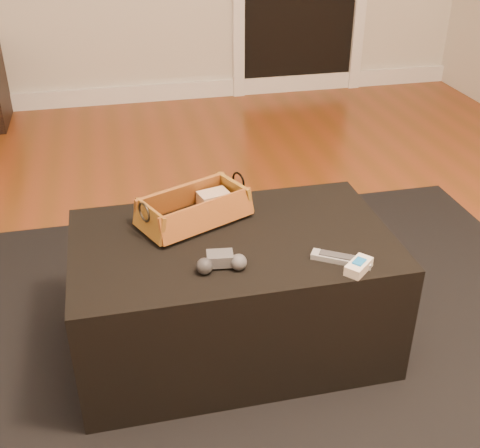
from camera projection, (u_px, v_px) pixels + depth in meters
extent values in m
cube|color=brown|center=(168.00, 366.00, 2.00)|extent=(5.00, 5.50, 0.01)
cube|color=white|center=(122.00, 95.00, 4.27)|extent=(5.00, 0.04, 0.12)
cube|color=black|center=(236.00, 352.00, 2.04)|extent=(2.60, 2.00, 0.01)
cube|color=black|center=(233.00, 293.00, 1.98)|extent=(1.00, 0.60, 0.42)
cube|color=black|center=(192.00, 219.00, 1.93)|extent=(0.19, 0.13, 0.02)
cube|color=tan|center=(214.00, 200.00, 2.01)|extent=(0.11, 0.09, 0.05)
cube|color=#8D5B1F|center=(195.00, 220.00, 1.96)|extent=(0.35, 0.26, 0.01)
cube|color=brown|center=(181.00, 197.00, 1.99)|extent=(0.33, 0.17, 0.09)
cube|color=#A55925|center=(208.00, 216.00, 1.88)|extent=(0.33, 0.17, 0.09)
cube|color=#AC7726|center=(235.00, 192.00, 2.02)|extent=(0.10, 0.17, 0.09)
cube|color=#926221|center=(149.00, 221.00, 1.85)|extent=(0.10, 0.17, 0.09)
torus|color=black|center=(238.00, 181.00, 2.01)|extent=(0.03, 0.06, 0.06)
torus|color=#2D271E|center=(144.00, 212.00, 1.82)|extent=(0.03, 0.06, 0.06)
cube|color=#434447|center=(220.00, 259.00, 1.73)|extent=(0.08, 0.06, 0.04)
sphere|color=#2B2B2D|center=(205.00, 266.00, 1.70)|extent=(0.05, 0.05, 0.05)
sphere|color=#444447|center=(239.00, 262.00, 1.71)|extent=(0.05, 0.05, 0.05)
cube|color=#A3A6AA|center=(341.00, 259.00, 1.75)|extent=(0.17, 0.13, 0.02)
cube|color=#333336|center=(342.00, 256.00, 1.75)|extent=(0.12, 0.09, 0.00)
cube|color=silver|center=(359.00, 266.00, 1.71)|extent=(0.10, 0.10, 0.03)
cube|color=blue|center=(359.00, 262.00, 1.70)|extent=(0.05, 0.05, 0.01)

